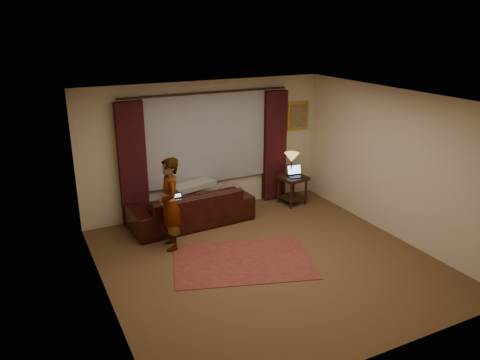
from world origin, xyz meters
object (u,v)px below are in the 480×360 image
object	(u,v)px
laptop_sofa	(176,202)
end_table	(292,190)
laptop_table	(296,171)
tiffany_lamp	(291,164)
sofa	(191,201)
person	(170,204)

from	to	relation	value
laptop_sofa	end_table	world-z (taller)	laptop_sofa
end_table	laptop_table	distance (m)	0.43
tiffany_lamp	laptop_table	size ratio (longest dim) A/B	1.37
sofa	tiffany_lamp	size ratio (longest dim) A/B	4.74
sofa	person	bearing A→B (deg)	46.73
end_table	tiffany_lamp	world-z (taller)	tiffany_lamp
tiffany_lamp	person	bearing A→B (deg)	-163.35
laptop_sofa	person	distance (m)	0.64
tiffany_lamp	person	distance (m)	3.05
sofa	tiffany_lamp	distance (m)	2.30
laptop_sofa	person	world-z (taller)	person
tiffany_lamp	laptop_table	world-z (taller)	tiffany_lamp
laptop_sofa	sofa	bearing A→B (deg)	31.57
sofa	person	xyz separation A→B (m)	(-0.66, -0.78, 0.33)
laptop_table	person	xyz separation A→B (m)	(-2.96, -0.75, 0.07)
tiffany_lamp	sofa	bearing A→B (deg)	-177.60
sofa	end_table	size ratio (longest dim) A/B	3.82
end_table	tiffany_lamp	distance (m)	0.55
laptop_sofa	end_table	distance (m)	2.67
sofa	laptop_sofa	world-z (taller)	sofa
sofa	end_table	xyz separation A→B (m)	(2.27, 0.03, -0.16)
end_table	laptop_table	xyz separation A→B (m)	(0.04, -0.06, 0.42)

